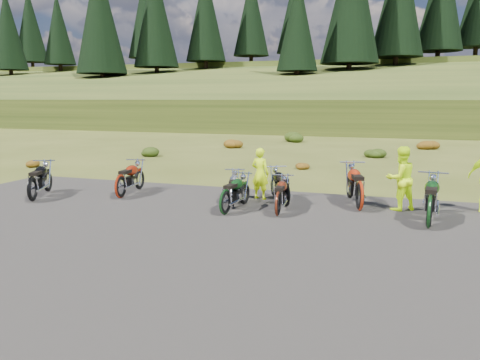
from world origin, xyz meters
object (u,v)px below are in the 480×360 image
(motorcycle_0, at_px, (33,202))
(motorcycle_3, at_px, (232,209))
(motorcycle_7, at_px, (428,229))
(person_middle, at_px, (260,174))

(motorcycle_0, relative_size, motorcycle_3, 1.14)
(motorcycle_7, distance_m, person_middle, 5.18)
(person_middle, bearing_deg, motorcycle_7, 170.89)
(motorcycle_0, relative_size, person_middle, 1.36)
(motorcycle_7, bearing_deg, motorcycle_3, 89.99)
(motorcycle_0, xyz_separation_m, motorcycle_7, (11.12, 0.56, 0.00))
(motorcycle_3, relative_size, motorcycle_7, 0.82)
(person_middle, bearing_deg, motorcycle_0, 34.59)
(motorcycle_0, bearing_deg, motorcycle_3, -102.97)
(person_middle, bearing_deg, motorcycle_3, 87.65)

